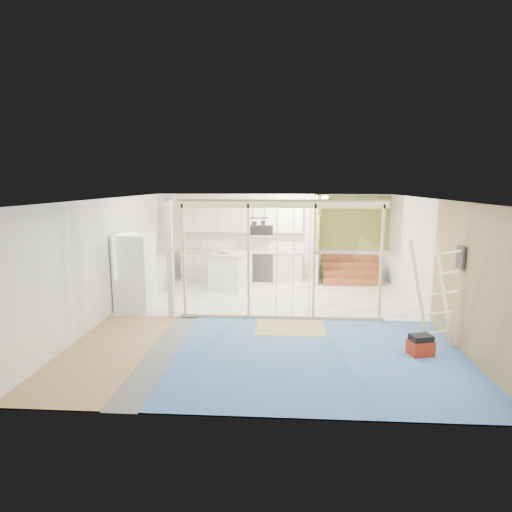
# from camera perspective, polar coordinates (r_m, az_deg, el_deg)

# --- Properties ---
(room) EXTENTS (7.01, 8.01, 2.61)m
(room) POSITION_cam_1_polar(r_m,az_deg,el_deg) (9.11, 1.49, -0.58)
(room) COLOR slate
(room) RESTS_ON ground
(floor_overlays) EXTENTS (7.00, 8.00, 0.03)m
(floor_overlays) POSITION_cam_1_polar(r_m,az_deg,el_deg) (9.48, 1.91, -8.21)
(floor_overlays) COLOR silver
(floor_overlays) RESTS_ON room
(stud_frame) EXTENTS (4.66, 0.14, 2.60)m
(stud_frame) POSITION_cam_1_polar(r_m,az_deg,el_deg) (9.07, -0.22, 1.34)
(stud_frame) COLOR #CAB87C
(stud_frame) RESTS_ON room
(base_cabinets) EXTENTS (4.45, 2.24, 0.93)m
(base_cabinets) POSITION_cam_1_polar(r_m,az_deg,el_deg) (12.71, -5.21, -1.49)
(base_cabinets) COLOR silver
(base_cabinets) RESTS_ON room
(upper_cabinets) EXTENTS (3.60, 0.41, 0.85)m
(upper_cabinets) POSITION_cam_1_polar(r_m,az_deg,el_deg) (12.87, -1.60, 4.77)
(upper_cabinets) COLOR silver
(upper_cabinets) RESTS_ON room
(green_partition) EXTENTS (2.25, 1.51, 2.60)m
(green_partition) POSITION_cam_1_polar(r_m,az_deg,el_deg) (12.88, 11.24, 0.67)
(green_partition) COLOR olive
(green_partition) RESTS_ON room
(pot_rack) EXTENTS (0.52, 0.52, 0.72)m
(pot_rack) POSITION_cam_1_polar(r_m,az_deg,el_deg) (10.90, 0.27, 4.82)
(pot_rack) COLOR black
(pot_rack) RESTS_ON room
(sheathing_panel) EXTENTS (0.02, 4.00, 2.60)m
(sheathing_panel) POSITION_cam_1_polar(r_m,az_deg,el_deg) (7.80, 27.38, -3.43)
(sheathing_panel) COLOR #9F8756
(sheathing_panel) RESTS_ON room
(electrical_panel) EXTENTS (0.04, 0.30, 0.40)m
(electrical_panel) POSITION_cam_1_polar(r_m,az_deg,el_deg) (8.26, 25.60, -0.14)
(electrical_panel) COLOR #39383D
(electrical_panel) RESTS_ON room
(ceiling_light) EXTENTS (0.32, 0.32, 0.08)m
(ceiling_light) POSITION_cam_1_polar(r_m,az_deg,el_deg) (12.01, 8.83, 7.75)
(ceiling_light) COLOR #FFEABF
(ceiling_light) RESTS_ON room
(fridge) EXTENTS (0.82, 0.79, 1.78)m
(fridge) POSITION_cam_1_polar(r_m,az_deg,el_deg) (10.20, -15.79, -2.17)
(fridge) COLOR white
(fridge) RESTS_ON room
(island) EXTENTS (1.32, 1.32, 1.02)m
(island) POSITION_cam_1_polar(r_m,az_deg,el_deg) (11.99, -3.42, -1.95)
(island) COLOR white
(island) RESTS_ON room
(bowl) EXTENTS (0.29, 0.29, 0.07)m
(bowl) POSITION_cam_1_polar(r_m,az_deg,el_deg) (11.82, -4.07, 0.57)
(bowl) COLOR silver
(bowl) RESTS_ON island
(soap_bottle_a) EXTENTS (0.14, 0.14, 0.27)m
(soap_bottle_a) POSITION_cam_1_polar(r_m,az_deg,el_deg) (13.11, -7.23, 1.47)
(soap_bottle_a) COLOR #A9B1BC
(soap_bottle_a) RESTS_ON base_cabinets
(soap_bottle_b) EXTENTS (0.12, 0.13, 0.21)m
(soap_bottle_b) POSITION_cam_1_polar(r_m,az_deg,el_deg) (12.70, 5.08, 1.11)
(soap_bottle_b) COLOR silver
(soap_bottle_b) RESTS_ON base_cabinets
(toolbox) EXTENTS (0.45, 0.39, 0.37)m
(toolbox) POSITION_cam_1_polar(r_m,az_deg,el_deg) (7.98, 21.09, -11.12)
(toolbox) COLOR maroon
(toolbox) RESTS_ON room
(ladder) EXTENTS (1.04, 0.09, 1.94)m
(ladder) POSITION_cam_1_polar(r_m,az_deg,el_deg) (8.21, 22.73, -4.69)
(ladder) COLOR #E1D189
(ladder) RESTS_ON room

